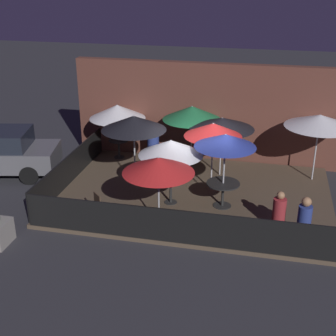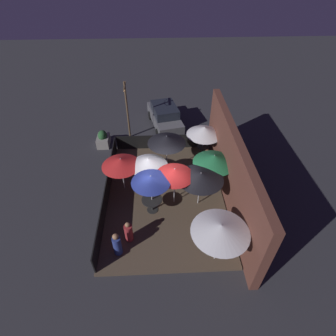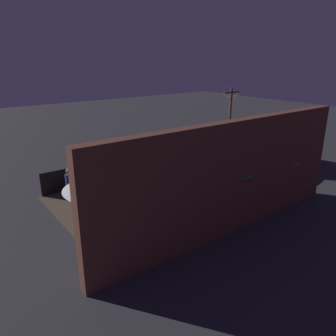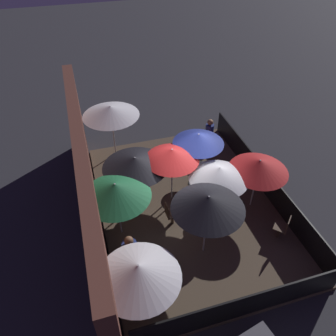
# 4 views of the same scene
# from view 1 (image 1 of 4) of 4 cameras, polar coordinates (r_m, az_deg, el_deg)

# --- Properties ---
(ground_plane) EXTENTS (60.00, 60.00, 0.00)m
(ground_plane) POSITION_cam_1_polar(r_m,az_deg,el_deg) (14.91, 3.22, -3.51)
(ground_plane) COLOR #2D2D33
(patio_deck) EXTENTS (8.44, 5.97, 0.12)m
(patio_deck) POSITION_cam_1_polar(r_m,az_deg,el_deg) (14.89, 3.23, -3.30)
(patio_deck) COLOR brown
(patio_deck) RESTS_ON ground_plane
(building_wall) EXTENTS (10.04, 0.36, 3.64)m
(building_wall) POSITION_cam_1_polar(r_m,az_deg,el_deg) (17.21, 5.17, 6.68)
(building_wall) COLOR brown
(building_wall) RESTS_ON ground_plane
(fence_front) EXTENTS (8.24, 0.05, 0.95)m
(fence_front) POSITION_cam_1_polar(r_m,az_deg,el_deg) (12.09, 0.93, -7.12)
(fence_front) COLOR black
(fence_front) RESTS_ON patio_deck
(fence_side_left) EXTENTS (0.05, 5.77, 0.95)m
(fence_side_left) POSITION_cam_1_polar(r_m,az_deg,el_deg) (15.80, -11.82, -0.02)
(fence_side_left) COLOR black
(fence_side_left) RESTS_ON patio_deck
(patio_umbrella_0) EXTENTS (1.90, 1.90, 2.01)m
(patio_umbrella_0) POSITION_cam_1_polar(r_m,az_deg,el_deg) (13.55, 0.35, 2.49)
(patio_umbrella_0) COLOR #B2B2B7
(patio_umbrella_0) RESTS_ON patio_deck
(patio_umbrella_1) EXTENTS (2.04, 2.04, 2.03)m
(patio_umbrella_1) POSITION_cam_1_polar(r_m,az_deg,el_deg) (17.14, -6.20, 6.85)
(patio_umbrella_1) COLOR #B2B2B7
(patio_umbrella_1) RESTS_ON patio_deck
(patio_umbrella_2) EXTENTS (1.78, 1.78, 2.27)m
(patio_umbrella_2) POSITION_cam_1_polar(r_m,az_deg,el_deg) (13.34, 7.01, 3.33)
(patio_umbrella_2) COLOR #B2B2B7
(patio_umbrella_2) RESTS_ON patio_deck
(patio_umbrella_3) EXTENTS (2.22, 2.22, 2.26)m
(patio_umbrella_3) POSITION_cam_1_polar(r_m,az_deg,el_deg) (15.83, 17.99, 5.49)
(patio_umbrella_3) COLOR #B2B2B7
(patio_umbrella_3) RESTS_ON patio_deck
(patio_umbrella_4) EXTENTS (2.17, 2.17, 2.04)m
(patio_umbrella_4) POSITION_cam_1_polar(r_m,az_deg,el_deg) (15.61, 6.60, 5.44)
(patio_umbrella_4) COLOR #B2B2B7
(patio_umbrella_4) RESTS_ON patio_deck
(patio_umbrella_5) EXTENTS (2.05, 2.05, 2.37)m
(patio_umbrella_5) POSITION_cam_1_polar(r_m,az_deg,el_deg) (14.63, -4.20, 5.50)
(patio_umbrella_5) COLOR #B2B2B7
(patio_umbrella_5) RESTS_ON patio_deck
(patio_umbrella_6) EXTENTS (1.94, 1.94, 2.02)m
(patio_umbrella_6) POSITION_cam_1_polar(r_m,az_deg,el_deg) (12.31, -1.17, 0.36)
(patio_umbrella_6) COLOR #B2B2B7
(patio_umbrella_6) RESTS_ON patio_deck
(patio_umbrella_7) EXTENTS (2.09, 2.09, 2.14)m
(patio_umbrella_7) POSITION_cam_1_polar(r_m,az_deg,el_deg) (16.52, 2.95, 6.73)
(patio_umbrella_7) COLOR #B2B2B7
(patio_umbrella_7) RESTS_ON patio_deck
(patio_umbrella_8) EXTENTS (1.80, 1.80, 2.22)m
(patio_umbrella_8) POSITION_cam_1_polar(r_m,az_deg,el_deg) (14.44, 5.52, 4.66)
(patio_umbrella_8) COLOR #B2B2B7
(patio_umbrella_8) RESTS_ON patio_deck
(dining_table_0) EXTENTS (0.70, 0.70, 0.73)m
(dining_table_0) POSITION_cam_1_polar(r_m,az_deg,el_deg) (14.02, 0.33, -2.17)
(dining_table_0) COLOR black
(dining_table_0) RESTS_ON patio_deck
(dining_table_1) EXTENTS (0.72, 0.72, 0.70)m
(dining_table_1) POSITION_cam_1_polar(r_m,az_deg,el_deg) (17.53, -6.02, 2.97)
(dining_table_1) COLOR black
(dining_table_1) RESTS_ON patio_deck
(dining_table_2) EXTENTS (0.99, 0.99, 0.76)m
(dining_table_2) POSITION_cam_1_polar(r_m,az_deg,el_deg) (13.90, 6.72, -2.38)
(dining_table_2) COLOR black
(dining_table_2) RESTS_ON patio_deck
(patio_chair_0) EXTENTS (0.57, 0.57, 0.92)m
(patio_chair_0) POSITION_cam_1_polar(r_m,az_deg,el_deg) (13.11, -8.10, -4.68)
(patio_chair_0) COLOR #4C3828
(patio_chair_0) RESTS_ON patio_deck
(patio_chair_1) EXTENTS (0.41, 0.41, 0.91)m
(patio_chair_1) POSITION_cam_1_polar(r_m,az_deg,el_deg) (15.50, 1.39, 0.11)
(patio_chair_1) COLOR #4C3828
(patio_chair_1) RESTS_ON patio_deck
(patron_0) EXTENTS (0.50, 0.50, 1.25)m
(patron_0) POSITION_cam_1_polar(r_m,az_deg,el_deg) (12.64, 16.26, -6.20)
(patron_0) COLOR navy
(patron_0) RESTS_ON patio_deck
(patron_1) EXTENTS (0.47, 0.47, 1.13)m
(patron_1) POSITION_cam_1_polar(r_m,az_deg,el_deg) (13.01, 13.37, -5.33)
(patron_1) COLOR maroon
(patron_1) RESTS_ON patio_deck
(patron_2) EXTENTS (0.53, 0.53, 1.40)m
(patron_2) POSITION_cam_1_polar(r_m,az_deg,el_deg) (17.15, -1.82, 2.90)
(patron_2) COLOR navy
(patron_2) RESTS_ON patio_deck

